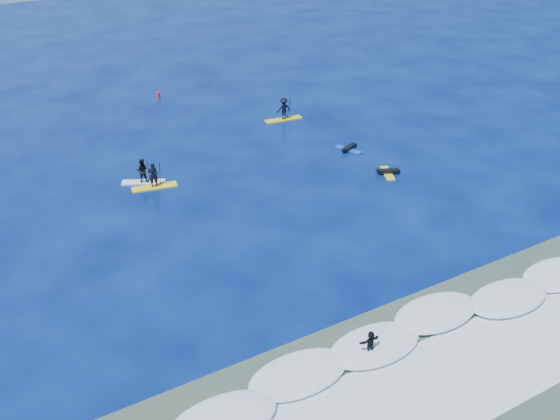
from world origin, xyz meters
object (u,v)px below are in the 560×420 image
marker_buoy (158,94)px  sup_paddler_left (154,179)px  sup_paddler_center (142,173)px  wave_surfer (370,344)px  prone_paddler_near (388,172)px  sup_paddler_right (284,110)px  prone_paddler_far (349,148)px

marker_buoy → sup_paddler_left: bearing=-111.2°
sup_paddler_center → wave_surfer: 21.86m
sup_paddler_left → marker_buoy: size_ratio=4.11×
prone_paddler_near → sup_paddler_left: bearing=92.2°
prone_paddler_near → sup_paddler_right: bearing=30.0°
prone_paddler_near → prone_paddler_far: same height
sup_paddler_left → marker_buoy: bearing=79.6°
wave_surfer → prone_paddler_far: bearing=57.9°
sup_paddler_center → prone_paddler_far: size_ratio=1.31×
wave_surfer → sup_paddler_left: bearing=98.5°
prone_paddler_far → marker_buoy: bearing=2.9°
prone_paddler_near → wave_surfer: bearing=163.7°
marker_buoy → prone_paddler_near: bearing=-70.1°
sup_paddler_right → prone_paddler_far: sup_paddler_right is taller
wave_surfer → marker_buoy: size_ratio=2.22×
sup_paddler_center → marker_buoy: (7.07, 16.06, -0.44)m
sup_paddler_right → wave_surfer: bearing=-106.4°
prone_paddler_far → wave_surfer: wave_surfer is taller
prone_paddler_far → wave_surfer: (-12.41, -19.00, 0.56)m
sup_paddler_left → wave_surfer: sup_paddler_left is taller
sup_paddler_center → sup_paddler_right: 15.34m
sup_paddler_center → prone_paddler_far: bearing=16.6°
prone_paddler_near → prone_paddler_far: 4.72m
sup_paddler_right → prone_paddler_near: (1.16, -12.70, -0.73)m
sup_paddler_left → marker_buoy: sup_paddler_left is taller
wave_surfer → marker_buoy: bearing=85.0°
prone_paddler_far → marker_buoy: (-8.45, 18.70, 0.18)m
sup_paddler_right → marker_buoy: sup_paddler_right is taller
sup_paddler_left → sup_paddler_right: size_ratio=0.95×
wave_surfer → sup_paddler_center: bearing=99.2°
prone_paddler_far → sup_paddler_left: bearing=62.6°
sup_paddler_center → prone_paddler_far: sup_paddler_center is taller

